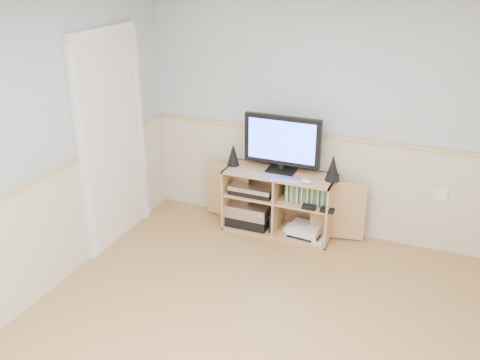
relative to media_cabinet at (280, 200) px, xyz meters
name	(u,v)px	position (x,y,z in m)	size (l,w,h in m)	color
room	(255,208)	(0.46, -1.94, 0.88)	(4.04, 4.54, 2.54)	tan
media_cabinet	(280,200)	(0.00, 0.00, 0.00)	(1.74, 0.42, 0.65)	tan
monitor	(282,142)	(0.00, 0.00, 0.63)	(0.78, 0.18, 0.58)	black
speaker_left	(233,155)	(-0.51, -0.03, 0.44)	(0.13, 0.13, 0.23)	black
speaker_right	(333,168)	(0.53, -0.03, 0.45)	(0.14, 0.14, 0.26)	black
keyboard	(285,179)	(0.10, -0.19, 0.32)	(0.29, 0.12, 0.01)	silver
mouse	(306,181)	(0.32, -0.19, 0.34)	(0.10, 0.06, 0.04)	white
av_components	(251,207)	(-0.30, -0.05, -0.11)	(0.52, 0.33, 0.47)	black
game_consoles	(304,230)	(0.29, -0.06, -0.26)	(0.45, 0.30, 0.11)	white
game_cases	(307,194)	(0.30, -0.07, 0.15)	(0.42, 0.14, 0.19)	#3F8C3F
wall_outlet	(441,194)	(1.52, 0.17, 0.27)	(0.12, 0.03, 0.12)	white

